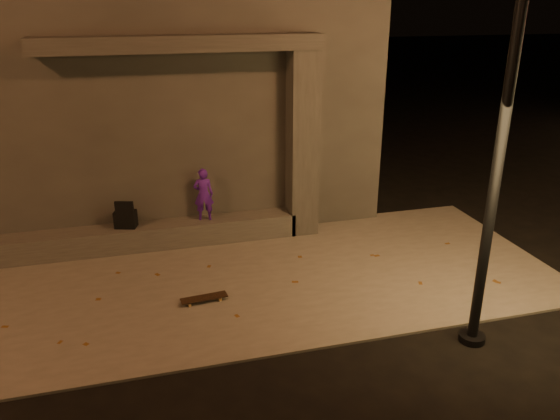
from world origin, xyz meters
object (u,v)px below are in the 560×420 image
object	(u,v)px
backpack	(126,218)
street_lamp_0	(516,45)
skateboarder	(204,194)
column	(302,145)
skateboard	(204,298)

from	to	relation	value
backpack	street_lamp_0	distance (m)	7.14
skateboarder	backpack	distance (m)	1.51
skateboarder	street_lamp_0	size ratio (longest dim) A/B	0.15
skateboarder	column	bearing A→B (deg)	-172.01
column	skateboard	size ratio (longest dim) A/B	4.82
skateboard	street_lamp_0	xyz separation A→B (m)	(3.50, -1.97, 3.89)
backpack	skateboard	world-z (taller)	backpack
backpack	street_lamp_0	bearing A→B (deg)	-26.55
skateboarder	skateboard	size ratio (longest dim) A/B	1.38
backpack	skateboard	distance (m)	2.65
column	skateboarder	size ratio (longest dim) A/B	3.49
column	backpack	world-z (taller)	column
column	street_lamp_0	distance (m)	4.96
skateboarder	skateboard	xyz separation A→B (m)	(-0.35, -2.33, -0.90)
backpack	street_lamp_0	world-z (taller)	street_lamp_0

